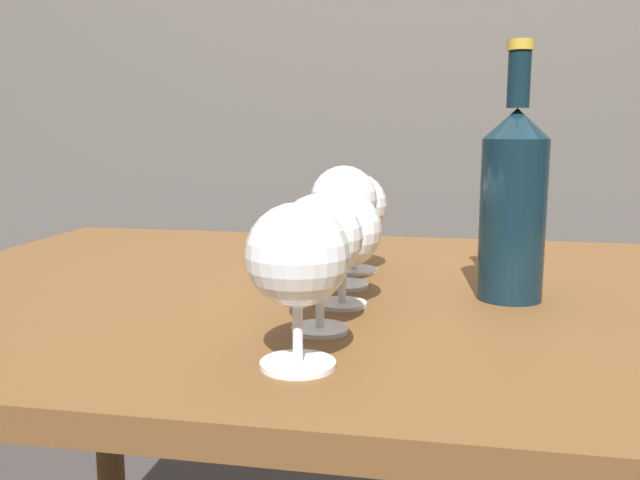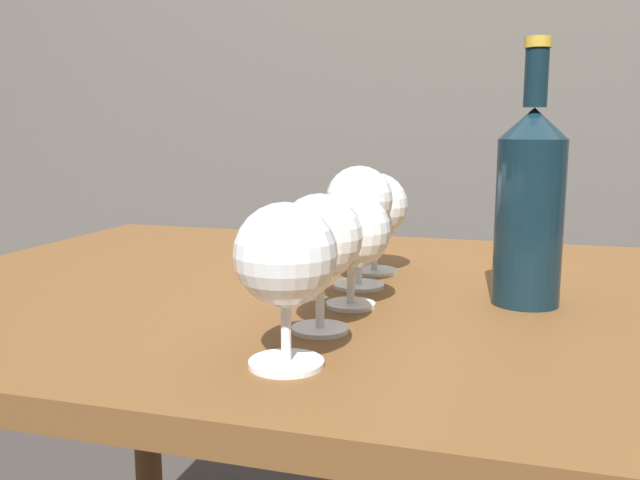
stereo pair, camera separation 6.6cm
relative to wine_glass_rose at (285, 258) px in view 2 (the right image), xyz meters
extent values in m
cube|color=brown|center=(0.06, 0.30, -0.11)|extent=(1.35, 0.84, 0.03)
cylinder|color=brown|center=(-0.55, 0.66, -0.48)|extent=(0.06, 0.06, 0.71)
cylinder|color=white|center=(0.00, 0.00, -0.09)|extent=(0.07, 0.07, 0.00)
cylinder|color=white|center=(0.00, 0.00, -0.06)|extent=(0.01, 0.01, 0.06)
sphere|color=white|center=(0.00, 0.00, 0.00)|extent=(0.09, 0.09, 0.09)
ellipsoid|color=pink|center=(0.00, 0.00, 0.00)|extent=(0.08, 0.08, 0.04)
cylinder|color=white|center=(0.00, 0.10, -0.09)|extent=(0.06, 0.06, 0.00)
cylinder|color=white|center=(0.00, 0.10, -0.06)|extent=(0.01, 0.01, 0.06)
sphere|color=white|center=(0.00, 0.10, 0.00)|extent=(0.09, 0.09, 0.09)
ellipsoid|color=maroon|center=(0.00, 0.10, 0.00)|extent=(0.08, 0.08, 0.04)
cylinder|color=white|center=(0.01, 0.20, -0.09)|extent=(0.06, 0.06, 0.00)
cylinder|color=white|center=(0.01, 0.20, -0.06)|extent=(0.01, 0.01, 0.06)
sphere|color=white|center=(0.01, 0.20, -0.01)|extent=(0.09, 0.09, 0.09)
ellipsoid|color=#470A16|center=(0.01, 0.20, -0.01)|extent=(0.08, 0.08, 0.04)
cylinder|color=white|center=(-0.01, 0.30, -0.09)|extent=(0.07, 0.07, 0.00)
cylinder|color=white|center=(-0.01, 0.30, -0.05)|extent=(0.01, 0.01, 0.08)
sphere|color=white|center=(-0.01, 0.30, 0.02)|extent=(0.09, 0.09, 0.09)
ellipsoid|color=#380711|center=(-0.01, 0.30, 0.01)|extent=(0.07, 0.07, 0.03)
cylinder|color=white|center=(-0.01, 0.39, -0.09)|extent=(0.07, 0.07, 0.00)
cylinder|color=white|center=(-0.01, 0.39, -0.06)|extent=(0.01, 0.01, 0.06)
sphere|color=white|center=(-0.01, 0.39, 0.00)|extent=(0.09, 0.09, 0.09)
ellipsoid|color=#EACC66|center=(-0.01, 0.39, 0.00)|extent=(0.08, 0.08, 0.04)
cylinder|color=#0F232D|center=(0.20, 0.28, 0.00)|extent=(0.08, 0.08, 0.19)
cone|color=#0F232D|center=(0.20, 0.28, 0.11)|extent=(0.08, 0.08, 0.03)
cylinder|color=#0F232D|center=(0.20, 0.28, 0.16)|extent=(0.03, 0.03, 0.06)
cylinder|color=gold|center=(0.20, 0.28, 0.20)|extent=(0.03, 0.03, 0.01)
camera|label=1|loc=(0.12, -0.54, 0.11)|focal=37.61mm
camera|label=2|loc=(0.19, -0.52, 0.11)|focal=37.61mm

